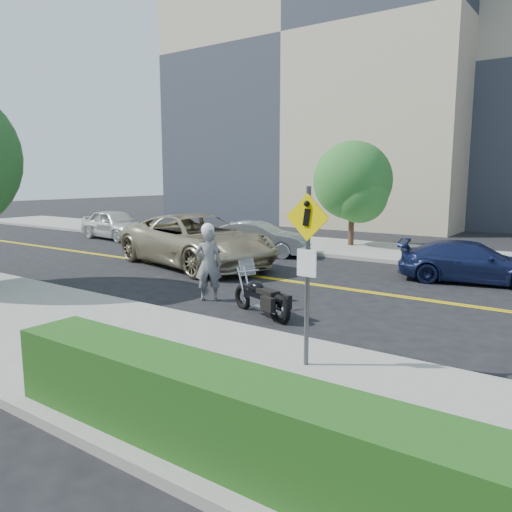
{
  "coord_description": "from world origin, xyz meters",
  "views": [
    {
      "loc": [
        8.17,
        -13.37,
        3.29
      ],
      "look_at": [
        0.54,
        -2.6,
        1.2
      ],
      "focal_mm": 35.0,
      "sensor_mm": 36.0,
      "label": 1
    }
  ],
  "objects_px": {
    "motorcyclist": "(208,262)",
    "parked_car_white": "(115,224)",
    "motorcycle": "(261,289)",
    "parked_car_blue": "(472,262)",
    "pedestrian_sign": "(307,259)",
    "suv": "(197,240)",
    "parked_car_silver": "(258,239)"
  },
  "relations": [
    {
      "from": "pedestrian_sign",
      "to": "motorcycle",
      "type": "relative_size",
      "value": 1.41
    },
    {
      "from": "motorcycle",
      "to": "parked_car_white",
      "type": "height_order",
      "value": "parked_car_white"
    },
    {
      "from": "motorcycle",
      "to": "parked_car_blue",
      "type": "distance_m",
      "value": 7.71
    },
    {
      "from": "suv",
      "to": "parked_car_white",
      "type": "distance_m",
      "value": 9.81
    },
    {
      "from": "motorcycle",
      "to": "suv",
      "type": "xyz_separation_m",
      "value": [
        -5.84,
        4.2,
        0.32
      ]
    },
    {
      "from": "parked_car_white",
      "to": "parked_car_silver",
      "type": "bearing_deg",
      "value": -84.26
    },
    {
      "from": "pedestrian_sign",
      "to": "suv",
      "type": "bearing_deg",
      "value": 141.72
    },
    {
      "from": "pedestrian_sign",
      "to": "suv",
      "type": "distance_m",
      "value": 10.87
    },
    {
      "from": "motorcyclist",
      "to": "parked_car_blue",
      "type": "bearing_deg",
      "value": -167.84
    },
    {
      "from": "motorcycle",
      "to": "parked_car_white",
      "type": "relative_size",
      "value": 0.46
    },
    {
      "from": "pedestrian_sign",
      "to": "motorcycle",
      "type": "xyz_separation_m",
      "value": [
        -2.66,
        2.51,
        -1.31
      ]
    },
    {
      "from": "pedestrian_sign",
      "to": "parked_car_blue",
      "type": "height_order",
      "value": "pedestrian_sign"
    },
    {
      "from": "suv",
      "to": "motorcyclist",
      "type": "bearing_deg",
      "value": -120.67
    },
    {
      "from": "motorcyclist",
      "to": "parked_car_silver",
      "type": "height_order",
      "value": "motorcyclist"
    },
    {
      "from": "motorcyclist",
      "to": "parked_car_blue",
      "type": "height_order",
      "value": "motorcyclist"
    },
    {
      "from": "motorcycle",
      "to": "pedestrian_sign",
      "type": "bearing_deg",
      "value": -23.18
    },
    {
      "from": "motorcyclist",
      "to": "parked_car_white",
      "type": "xyz_separation_m",
      "value": [
        -12.94,
        7.41,
        -0.25
      ]
    },
    {
      "from": "motorcyclist",
      "to": "parked_car_blue",
      "type": "distance_m",
      "value": 8.42
    },
    {
      "from": "motorcycle",
      "to": "parked_car_silver",
      "type": "height_order",
      "value": "parked_car_silver"
    },
    {
      "from": "parked_car_white",
      "to": "parked_car_silver",
      "type": "distance_m",
      "value": 9.52
    },
    {
      "from": "pedestrian_sign",
      "to": "parked_car_silver",
      "type": "xyz_separation_m",
      "value": [
        -8.09,
        10.09,
        -1.25
      ]
    },
    {
      "from": "pedestrian_sign",
      "to": "motorcyclist",
      "type": "xyz_separation_m",
      "value": [
        -4.66,
        2.92,
        -0.92
      ]
    },
    {
      "from": "pedestrian_sign",
      "to": "suv",
      "type": "relative_size",
      "value": 0.43
    },
    {
      "from": "parked_car_white",
      "to": "parked_car_blue",
      "type": "xyz_separation_m",
      "value": [
        18.17,
        -0.82,
        -0.14
      ]
    },
    {
      "from": "motorcycle",
      "to": "parked_car_white",
      "type": "distance_m",
      "value": 16.87
    },
    {
      "from": "pedestrian_sign",
      "to": "parked_car_blue",
      "type": "relative_size",
      "value": 0.67
    },
    {
      "from": "pedestrian_sign",
      "to": "motorcyclist",
      "type": "height_order",
      "value": "pedestrian_sign"
    },
    {
      "from": "pedestrian_sign",
      "to": "parked_car_silver",
      "type": "bearing_deg",
      "value": 128.71
    },
    {
      "from": "parked_car_white",
      "to": "motorcyclist",
      "type": "bearing_deg",
      "value": -112.64
    },
    {
      "from": "motorcyclist",
      "to": "suv",
      "type": "xyz_separation_m",
      "value": [
        -3.83,
        3.79,
        -0.08
      ]
    },
    {
      "from": "pedestrian_sign",
      "to": "motorcycle",
      "type": "height_order",
      "value": "pedestrian_sign"
    },
    {
      "from": "parked_car_silver",
      "to": "parked_car_blue",
      "type": "height_order",
      "value": "parked_car_silver"
    }
  ]
}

